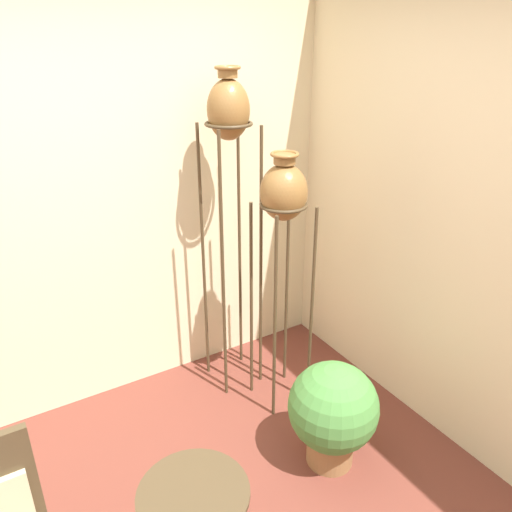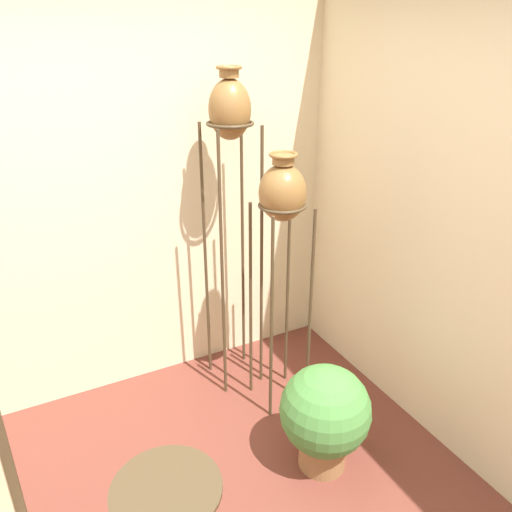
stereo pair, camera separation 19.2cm
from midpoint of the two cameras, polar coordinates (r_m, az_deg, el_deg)
wall_back at (r=3.10m, az=-17.42°, el=6.56°), size 7.24×0.06×2.70m
vase_stand_tall at (r=2.94m, az=-1.04°, el=14.43°), size 0.29×0.29×2.07m
vase_stand_medium at (r=2.82m, az=4.99°, el=6.18°), size 0.29×0.29×1.64m
potted_plant at (r=2.85m, az=9.88°, el=-17.48°), size 0.49×0.49×0.63m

